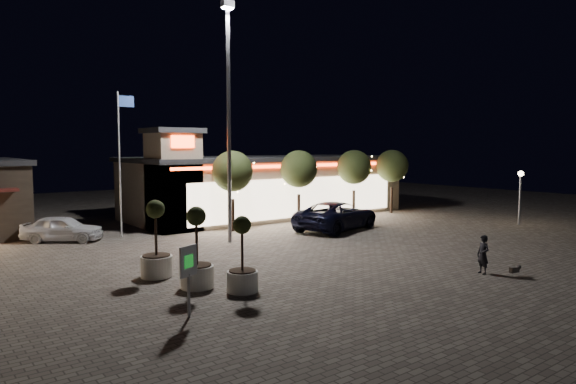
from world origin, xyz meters
TOP-DOWN VIEW (x-y plane):
  - ground at (0.00, 0.00)m, footprint 90.00×90.00m
  - retail_building at (9.51, 15.82)m, footprint 20.40×8.40m
  - floodlight_pole at (2.00, 8.00)m, footprint 0.60×0.40m
  - flagpole at (-1.90, 13.00)m, footprint 0.95×0.10m
  - lamp_post_east at (20.00, 2.00)m, footprint 0.36×0.36m
  - string_tree_a at (4.00, 11.00)m, footprint 2.42×2.42m
  - string_tree_b at (9.00, 11.00)m, footprint 2.42×2.42m
  - string_tree_c at (14.00, 11.00)m, footprint 2.42×2.42m
  - string_tree_d at (18.00, 11.00)m, footprint 2.42×2.42m
  - pickup_truck at (9.28, 7.65)m, footprint 6.72×4.41m
  - white_sedan at (-4.94, 13.61)m, footprint 4.28×3.69m
  - pedestrian at (6.50, -3.85)m, footprint 0.50×0.64m
  - dog at (7.19, -4.84)m, footprint 0.55×0.25m
  - planter_left at (-3.95, 3.53)m, footprint 1.22×1.22m
  - planter_mid at (-2.40, -0.22)m, footprint 1.08×1.08m
  - planter_right at (-3.41, 1.20)m, footprint 1.19×1.19m
  - valet_sign at (-5.08, -1.51)m, footprint 0.67×0.34m

SIDE VIEW (x-z plane):
  - ground at x=0.00m, z-range 0.00..0.00m
  - dog at x=7.19m, z-range 0.14..0.44m
  - white_sedan at x=-4.94m, z-range 0.00..1.39m
  - pedestrian at x=6.50m, z-range 0.00..1.54m
  - planter_mid at x=-2.40m, z-range -0.51..2.14m
  - pickup_truck at x=9.28m, z-range 0.00..1.72m
  - planter_right at x=-3.41m, z-range -0.56..2.36m
  - planter_left at x=-3.95m, z-range -0.57..2.42m
  - valet_sign at x=-5.08m, z-range 0.43..2.56m
  - retail_building at x=9.51m, z-range -0.84..5.26m
  - lamp_post_east at x=20.00m, z-range 0.72..4.20m
  - string_tree_a at x=4.00m, z-range 1.17..5.95m
  - string_tree_b at x=9.00m, z-range 1.17..5.95m
  - string_tree_c at x=14.00m, z-range 1.17..5.95m
  - string_tree_d at x=18.00m, z-range 1.17..5.95m
  - flagpole at x=-1.90m, z-range 0.74..8.74m
  - floodlight_pole at x=2.00m, z-range 0.83..13.21m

